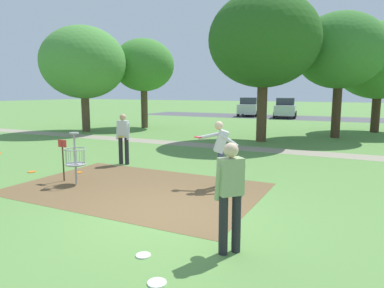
% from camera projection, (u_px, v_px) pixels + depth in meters
% --- Properties ---
extents(ground_plane, '(160.00, 160.00, 0.00)m').
position_uv_depth(ground_plane, '(168.00, 214.00, 7.04)').
color(ground_plane, '#5B8942').
extents(dirt_tee_pad, '(6.14, 4.06, 0.01)m').
position_uv_depth(dirt_tee_pad, '(137.00, 188.00, 8.87)').
color(dirt_tee_pad, brown).
rests_on(dirt_tee_pad, ground).
extents(disc_golf_basket, '(0.98, 0.58, 1.39)m').
position_uv_depth(disc_golf_basket, '(74.00, 156.00, 9.21)').
color(disc_golf_basket, '#9E9EA3').
rests_on(disc_golf_basket, ground).
extents(player_foreground_watching, '(1.17, 0.49, 1.71)m').
position_uv_depth(player_foreground_watching, '(220.00, 150.00, 8.86)').
color(player_foreground_watching, '#384260').
rests_on(player_foreground_watching, ground).
extents(player_throwing, '(0.45, 0.45, 1.71)m').
position_uv_depth(player_throwing, '(230.00, 192.00, 5.21)').
color(player_throwing, '#232328').
rests_on(player_throwing, ground).
extents(player_waiting_left, '(0.49, 0.43, 1.71)m').
position_uv_depth(player_waiting_left, '(123.00, 136.00, 11.69)').
color(player_waiting_left, '#232328').
rests_on(player_waiting_left, ground).
extents(frisbee_near_basket, '(0.23, 0.23, 0.02)m').
position_uv_depth(frisbee_near_basket, '(79.00, 172.00, 10.59)').
color(frisbee_near_basket, orange).
rests_on(frisbee_near_basket, ground).
extents(frisbee_by_tee, '(0.22, 0.22, 0.02)m').
position_uv_depth(frisbee_by_tee, '(143.00, 255.00, 5.24)').
color(frisbee_by_tee, white).
rests_on(frisbee_by_tee, ground).
extents(frisbee_far_left, '(0.25, 0.25, 0.02)m').
position_uv_depth(frisbee_far_left, '(32.00, 172.00, 10.68)').
color(frisbee_far_left, orange).
rests_on(frisbee_far_left, ground).
extents(frisbee_scattered_a, '(0.25, 0.25, 0.02)m').
position_uv_depth(frisbee_scattered_a, '(157.00, 283.00, 4.49)').
color(frisbee_scattered_a, white).
rests_on(frisbee_scattered_a, ground).
extents(tree_near_left, '(5.04, 5.04, 6.30)m').
position_uv_depth(tree_near_left, '(83.00, 63.00, 20.84)').
color(tree_near_left, brown).
rests_on(tree_near_left, ground).
extents(tree_near_right, '(4.06, 4.06, 5.90)m').
position_uv_depth(tree_near_right, '(144.00, 65.00, 23.12)').
color(tree_near_right, brown).
rests_on(tree_near_right, ground).
extents(tree_mid_left, '(5.28, 5.28, 6.48)m').
position_uv_depth(tree_mid_left, '(380.00, 61.00, 20.48)').
color(tree_mid_left, '#422D1E').
rests_on(tree_mid_left, ground).
extents(tree_mid_center, '(4.58, 4.58, 6.48)m').
position_uv_depth(tree_mid_center, '(340.00, 51.00, 17.96)').
color(tree_mid_center, '#422D1E').
rests_on(tree_mid_center, ground).
extents(tree_mid_right, '(5.29, 5.29, 7.12)m').
position_uv_depth(tree_mid_right, '(264.00, 40.00, 16.54)').
color(tree_mid_right, '#4C3823').
rests_on(tree_mid_right, ground).
extents(parking_lot_strip, '(36.00, 6.00, 0.01)m').
position_uv_depth(parking_lot_strip, '(322.00, 118.00, 31.69)').
color(parking_lot_strip, '#4C4C51').
rests_on(parking_lot_strip, ground).
extents(parked_car_leftmost, '(2.43, 4.42, 1.84)m').
position_uv_depth(parked_car_leftmost, '(250.00, 107.00, 34.80)').
color(parked_car_leftmost, '#B2B7BC').
rests_on(parked_car_leftmost, ground).
extents(parked_car_center_left, '(2.43, 4.42, 1.84)m').
position_uv_depth(parked_car_center_left, '(285.00, 108.00, 32.58)').
color(parked_car_center_left, '#B2B7BC').
rests_on(parked_car_center_left, ground).
extents(gravel_path, '(40.00, 1.24, 0.00)m').
position_uv_depth(gravel_path, '(271.00, 150.00, 14.61)').
color(gravel_path, gray).
rests_on(gravel_path, ground).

